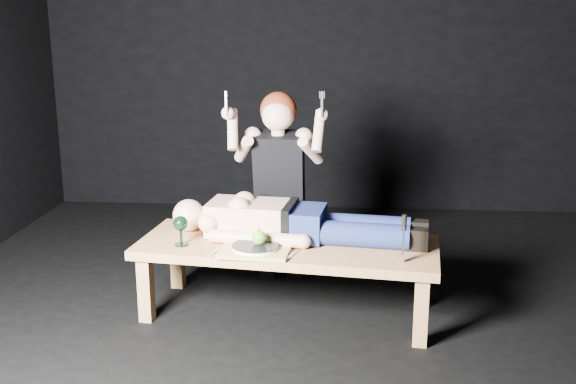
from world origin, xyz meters
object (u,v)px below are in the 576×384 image
Objects in this scene: table at (287,278)px; serving_tray at (255,251)px; lying_man at (299,218)px; carving_knife at (404,239)px; kneeling_woman at (281,184)px; goblet at (181,231)px.

table is 4.50× the size of serving_tray.
lying_man is (0.06, 0.10, 0.35)m from table.
table is at bearing 164.47° from carving_knife.
serving_tray is at bearing -125.86° from table.
kneeling_woman is 3.38× the size of serving_tray.
serving_tray is (-0.23, -0.28, -0.12)m from lying_man.
lying_man is 0.71m from goblet.
kneeling_woman is 0.87m from goblet.
serving_tray is 1.46× the size of carving_knife.
serving_tray is (-0.17, -0.18, 0.24)m from table.
goblet is at bearing -157.59° from lying_man.
carving_knife is at bearing -5.96° from serving_tray.
serving_tray is 2.19× the size of goblet.
lying_man is 1.30× the size of kneeling_woman.
goblet is at bearing -126.21° from kneeling_woman.
goblet is (-0.68, -0.19, -0.04)m from lying_man.
carving_knife is (0.66, -0.27, 0.36)m from table.
lying_man is 0.70m from carving_knife.
table is 0.74m from kneeling_woman.
serving_tray reaches higher than table.
kneeling_woman is at bearing 114.61° from lying_man.
table is 0.37m from lying_man.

